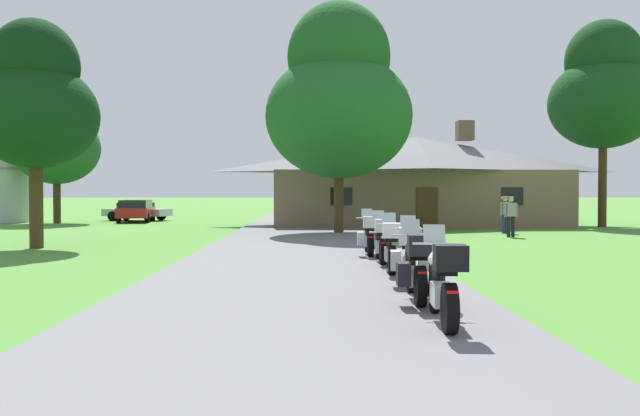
% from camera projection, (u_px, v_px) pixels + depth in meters
% --- Properties ---
extents(ground_plane, '(500.00, 500.00, 0.00)m').
position_uv_depth(ground_plane, '(303.00, 248.00, 21.53)').
color(ground_plane, '#4C8433').
extents(asphalt_driveway, '(6.40, 80.00, 0.06)m').
position_uv_depth(asphalt_driveway, '(302.00, 252.00, 19.53)').
color(asphalt_driveway, slate).
rests_on(asphalt_driveway, ground).
extents(motorcycle_white_nearest_to_camera, '(0.66, 2.08, 1.30)m').
position_uv_depth(motorcycle_white_nearest_to_camera, '(443.00, 283.00, 8.65)').
color(motorcycle_white_nearest_to_camera, black).
rests_on(motorcycle_white_nearest_to_camera, asphalt_driveway).
extents(motorcycle_black_second_in_row, '(0.78, 2.08, 1.30)m').
position_uv_depth(motorcycle_black_second_in_row, '(417.00, 268.00, 10.48)').
color(motorcycle_black_second_in_row, black).
rests_on(motorcycle_black_second_in_row, asphalt_driveway).
extents(motorcycle_red_third_in_row, '(0.89, 2.08, 1.30)m').
position_uv_depth(motorcycle_red_third_in_row, '(409.00, 256.00, 12.52)').
color(motorcycle_red_third_in_row, black).
rests_on(motorcycle_red_third_in_row, asphalt_driveway).
extents(motorcycle_blue_fourth_in_row, '(0.66, 2.08, 1.30)m').
position_uv_depth(motorcycle_blue_fourth_in_row, '(391.00, 247.00, 14.49)').
color(motorcycle_blue_fourth_in_row, black).
rests_on(motorcycle_blue_fourth_in_row, asphalt_driveway).
extents(motorcycle_black_fifth_in_row, '(0.66, 2.08, 1.30)m').
position_uv_depth(motorcycle_black_fifth_in_row, '(381.00, 240.00, 16.49)').
color(motorcycle_black_fifth_in_row, black).
rests_on(motorcycle_black_fifth_in_row, asphalt_driveway).
extents(motorcycle_green_farthest_in_row, '(0.73, 2.08, 1.30)m').
position_uv_depth(motorcycle_green_farthest_in_row, '(369.00, 236.00, 18.40)').
color(motorcycle_green_farthest_in_row, black).
rests_on(motorcycle_green_farthest_in_row, asphalt_driveway).
extents(stone_lodge, '(16.48, 7.68, 5.89)m').
position_uv_depth(stone_lodge, '(415.00, 180.00, 36.36)').
color(stone_lodge, brown).
rests_on(stone_lodge, ground).
extents(bystander_olive_shirt_near_lodge, '(0.32, 0.53, 1.67)m').
position_uv_depth(bystander_olive_shirt_near_lodge, '(503.00, 212.00, 31.14)').
color(bystander_olive_shirt_near_lodge, '#75664C').
rests_on(bystander_olive_shirt_near_lodge, ground).
extents(bystander_gray_shirt_beside_signpost, '(0.52, 0.33, 1.69)m').
position_uv_depth(bystander_gray_shirt_beside_signpost, '(505.00, 213.00, 29.14)').
color(bystander_gray_shirt_beside_signpost, navy).
rests_on(bystander_gray_shirt_beside_signpost, ground).
extents(bystander_gray_shirt_by_tree, '(0.55, 0.24, 1.69)m').
position_uv_depth(bystander_gray_shirt_by_tree, '(511.00, 214.00, 26.64)').
color(bystander_gray_shirt_by_tree, black).
rests_on(bystander_gray_shirt_by_tree, ground).
extents(tree_left_far, '(5.15, 5.15, 8.55)m').
position_uv_depth(tree_left_far, '(56.00, 138.00, 39.06)').
color(tree_left_far, '#422D19').
rests_on(tree_left_far, ground).
extents(tree_left_near, '(4.10, 4.10, 7.56)m').
position_uv_depth(tree_left_near, '(35.00, 101.00, 21.28)').
color(tree_left_near, '#422D19').
rests_on(tree_left_near, ground).
extents(tree_by_lodge_front, '(6.58, 6.58, 10.37)m').
position_uv_depth(tree_by_lodge_front, '(339.00, 99.00, 28.89)').
color(tree_by_lodge_front, '#422D19').
rests_on(tree_by_lodge_front, ground).
extents(tree_right_of_lodge, '(5.75, 5.75, 11.14)m').
position_uv_depth(tree_right_of_lodge, '(603.00, 91.00, 34.76)').
color(tree_right_of_lodge, '#422D19').
rests_on(tree_right_of_lodge, ground).
extents(metal_silo_distant, '(3.59, 3.59, 7.53)m').
position_uv_depth(metal_silo_distant, '(1.00, 162.00, 40.56)').
color(metal_silo_distant, '#B2B7BC').
rests_on(metal_silo_distant, ground).
extents(parked_red_suv_far_left, '(2.36, 4.78, 1.40)m').
position_uv_depth(parked_red_suv_far_left, '(136.00, 210.00, 40.61)').
color(parked_red_suv_far_left, maroon).
rests_on(parked_red_suv_far_left, ground).
extents(parked_silver_sedan_far_left, '(4.53, 2.86, 1.20)m').
position_uv_depth(parked_silver_sedan_far_left, '(137.00, 211.00, 42.76)').
color(parked_silver_sedan_far_left, '#ADAFB7').
rests_on(parked_silver_sedan_far_left, ground).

